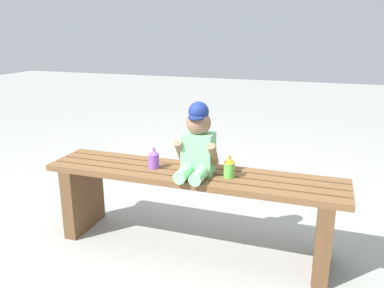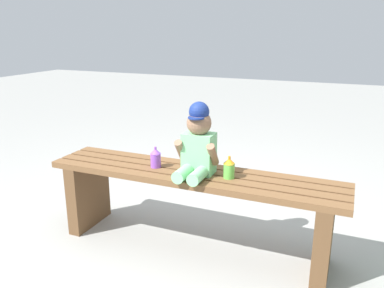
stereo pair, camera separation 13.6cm
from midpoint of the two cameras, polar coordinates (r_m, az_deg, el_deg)
name	(u,v)px [view 1 (the left image)]	position (r m, az deg, el deg)	size (l,w,h in m)	color
ground_plane	(191,246)	(2.43, -1.73, -14.67)	(16.00, 16.00, 0.00)	#999993
park_bench	(191,197)	(2.28, -1.80, -7.69)	(1.71, 0.35, 0.48)	brown
child_figure	(197,143)	(2.13, -1.05, 0.06)	(0.23, 0.27, 0.40)	#7FCC8C
sippy_cup_left	(154,158)	(2.28, -7.26, -2.11)	(0.06, 0.06, 0.12)	#8C4CCC
sippy_cup_right	(229,167)	(2.13, 3.64, -3.38)	(0.06, 0.06, 0.12)	#66CC4C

